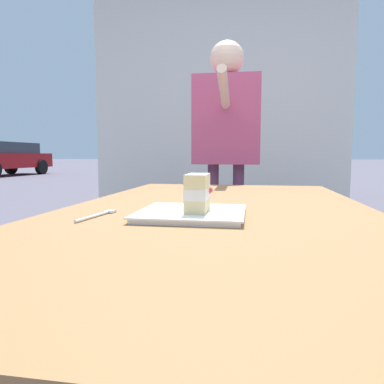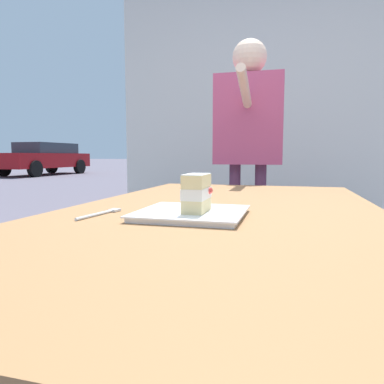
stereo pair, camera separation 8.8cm
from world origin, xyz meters
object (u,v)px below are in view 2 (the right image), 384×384
at_px(dessert_plate, 192,213).
at_px(dessert_fork, 102,213).
at_px(parked_car_near, 45,158).
at_px(patio_table, 223,235).
at_px(cake_slice, 197,193).
at_px(diner_person, 248,124).

distance_m(dessert_plate, dessert_fork, 0.24).
relative_size(dessert_fork, parked_car_near, 0.04).
distance_m(patio_table, dessert_fork, 0.36).
xyz_separation_m(cake_slice, parked_car_near, (-12.24, -10.03, 0.00)).
bearing_deg(dessert_fork, diner_person, 171.04).
distance_m(dessert_plate, cake_slice, 0.06).
xyz_separation_m(patio_table, dessert_plate, (0.16, -0.05, 0.09)).
bearing_deg(dessert_fork, dessert_plate, 98.71).
distance_m(cake_slice, diner_person, 1.44).
bearing_deg(patio_table, dessert_fork, -55.08).
height_order(cake_slice, diner_person, diner_person).
bearing_deg(diner_person, dessert_fork, -8.96).
distance_m(patio_table, diner_person, 1.30).
distance_m(dessert_fork, diner_person, 1.49).
bearing_deg(cake_slice, parked_car_near, -140.68).
height_order(patio_table, cake_slice, cake_slice).
bearing_deg(diner_person, parked_car_near, -137.30).
distance_m(cake_slice, dessert_fork, 0.26).
bearing_deg(cake_slice, dessert_plate, -136.97).
distance_m(patio_table, dessert_plate, 0.19).
height_order(patio_table, parked_car_near, parked_car_near).
relative_size(dessert_fork, diner_person, 0.11).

